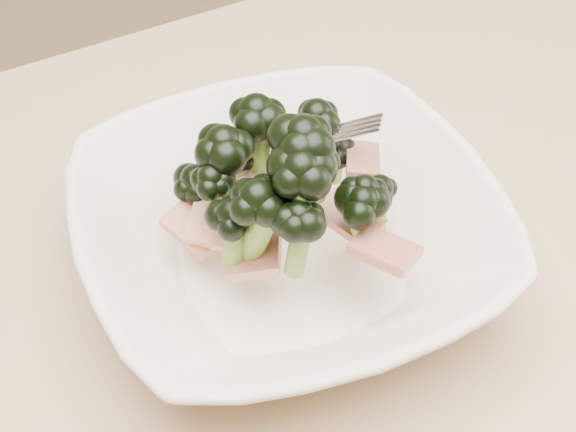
# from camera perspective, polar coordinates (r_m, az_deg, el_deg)

# --- Properties ---
(broccoli_dish) EXTENTS (0.31, 0.31, 0.14)m
(broccoli_dish) POSITION_cam_1_polar(r_m,az_deg,el_deg) (0.52, -0.07, -0.66)
(broccoli_dish) COLOR #F3E2CD
(broccoli_dish) RESTS_ON dining_table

